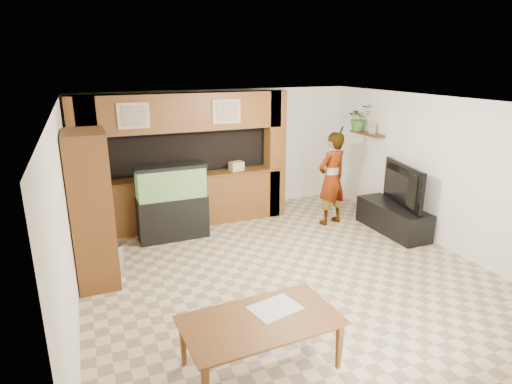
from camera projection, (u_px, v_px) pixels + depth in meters
name	position (u px, v px, depth m)	size (l,w,h in m)	color
floor	(283.00, 270.00, 6.74)	(6.50, 6.50, 0.00)	tan
ceiling	(287.00, 103.00, 5.98)	(6.50, 6.50, 0.00)	white
wall_back	(219.00, 151.00, 9.24)	(6.00, 6.00, 0.00)	white
wall_left	(67.00, 218.00, 5.28)	(6.50, 6.50, 0.00)	white
wall_right	(440.00, 172.00, 7.45)	(6.50, 6.50, 0.00)	white
partition	(182.00, 160.00, 8.35)	(4.20, 0.99, 2.60)	brown
wall_clock	(65.00, 154.00, 6.01)	(0.05, 0.25, 0.25)	black
wall_shelf	(367.00, 133.00, 9.00)	(0.25, 0.90, 0.04)	brown
pantry_cabinet	(92.00, 209.00, 6.12)	(0.56, 0.92, 2.25)	brown
trash_can	(115.00, 260.00, 6.49)	(0.28, 0.28, 0.51)	#B2B2B7
aquarium	(172.00, 203.00, 7.79)	(1.26, 0.47, 1.40)	black
tv_stand	(393.00, 218.00, 8.22)	(0.58, 1.58, 0.53)	black
television	(396.00, 185.00, 8.03)	(1.39, 0.18, 0.80)	black
photo_frame	(372.00, 128.00, 8.82)	(0.03, 0.16, 0.22)	tan
potted_plant	(359.00, 118.00, 9.15)	(0.50, 0.43, 0.55)	#406C2B
person	(332.00, 179.00, 8.45)	(0.68, 0.45, 1.86)	tan
microphone	(341.00, 131.00, 8.04)	(0.04, 0.04, 0.17)	black
dining_table	(262.00, 345.00, 4.51)	(1.64, 0.92, 0.58)	brown
newspaper_a	(275.00, 308.00, 4.65)	(0.52, 0.38, 0.01)	silver
counter_box	(236.00, 166.00, 8.62)	(0.27, 0.18, 0.18)	tan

